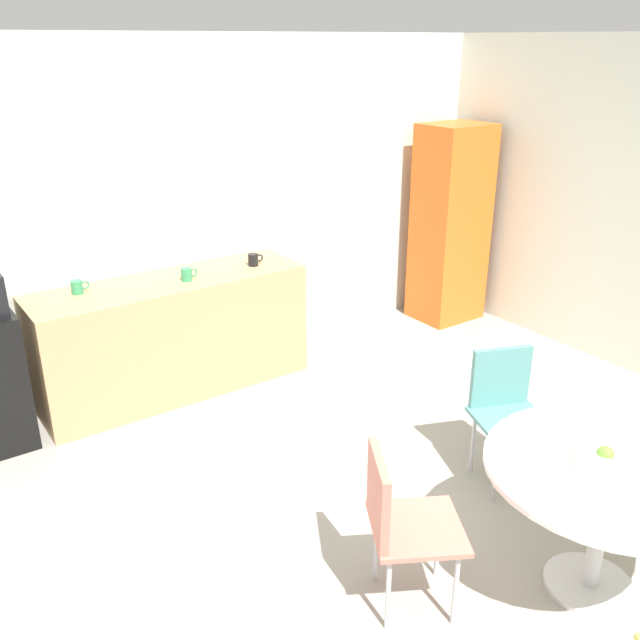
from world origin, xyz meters
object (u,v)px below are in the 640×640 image
fruit_bowl (606,460)px  mug_green (77,287)px  locker_cabinet (450,225)px  chair_coral (397,514)px  chair_teal (506,401)px  mug_white (187,274)px  round_table (607,488)px  mug_red (254,260)px

fruit_bowl → mug_green: mug_green is taller
locker_cabinet → fruit_bowl: size_ratio=6.98×
chair_coral → fruit_bowl: chair_coral is taller
chair_teal → mug_white: mug_white is taller
mug_white → fruit_bowl: bearing=-77.8°
locker_cabinet → round_table: locker_cabinet is taller
mug_white → mug_green: size_ratio=1.00×
mug_green → chair_teal: bearing=-51.9°
round_table → fruit_bowl: 0.17m
mug_green → mug_red: 1.33m
fruit_bowl → mug_white: bearing=102.2°
chair_coral → mug_red: (0.75, 2.60, 0.43)m
chair_teal → chair_coral: size_ratio=1.00×
round_table → mug_red: (-0.11, 3.09, 0.35)m
fruit_bowl → mug_white: (-0.66, 3.04, 0.19)m
chair_teal → mug_green: bearing=128.1°
chair_coral → mug_green: bearing=101.8°
round_table → mug_red: size_ratio=9.00×
mug_white → mug_green: (-0.74, 0.18, 0.00)m
fruit_bowl → mug_white: 3.12m
chair_coral → chair_teal: bearing=19.1°
round_table → mug_white: size_ratio=9.00×
round_table → mug_white: 3.16m
fruit_bowl → mug_red: size_ratio=2.05×
round_table → chair_coral: chair_coral is taller
fruit_bowl → chair_teal: bearing=65.7°
mug_white → mug_green: 0.77m
mug_green → locker_cabinet: bearing=-3.3°
chair_teal → round_table: bearing=-112.1°
mug_red → chair_teal: bearing=-77.2°
locker_cabinet → mug_green: size_ratio=14.33×
mug_green → mug_red: same height
locker_cabinet → chair_coral: locker_cabinet is taller
chair_coral → mug_red: mug_red is taller
chair_teal → mug_red: 2.26m
chair_coral → mug_red: bearing=73.8°
locker_cabinet → chair_teal: size_ratio=2.23×
locker_cabinet → round_table: (-1.99, -3.04, -0.33)m
chair_teal → chair_coral: (-1.24, -0.43, 0.00)m
fruit_bowl → mug_red: mug_red is taller
locker_cabinet → fruit_bowl: locker_cabinet is taller
chair_teal → fruit_bowl: bearing=-114.3°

